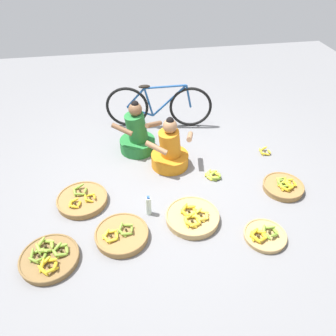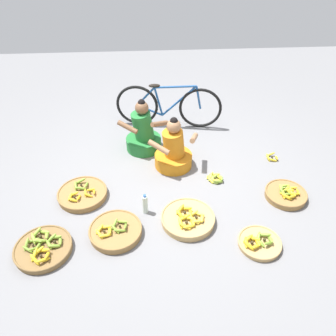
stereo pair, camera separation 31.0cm
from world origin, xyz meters
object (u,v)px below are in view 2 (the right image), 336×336
(vendor_woman_front, at_px, (174,151))
(bicycle_leaning, at_px, (168,106))
(banana_basket_front_left, at_px, (259,243))
(banana_basket_near_bicycle, at_px, (286,194))
(banana_basket_back_left, at_px, (115,231))
(loose_bananas_near_vendor, at_px, (272,157))
(banana_basket_back_right, at_px, (82,194))
(vendor_woman_behind, at_px, (143,134))
(water_bottle, at_px, (145,204))
(loose_bananas_back_center, at_px, (216,178))
(banana_basket_front_right, at_px, (188,219))
(banana_basket_mid_right, at_px, (43,248))

(vendor_woman_front, bearing_deg, bicycle_leaning, 90.02)
(banana_basket_front_left, distance_m, banana_basket_near_bicycle, 0.90)
(banana_basket_front_left, xyz_separation_m, banana_basket_back_left, (-1.56, 0.26, 0.01))
(banana_basket_front_left, relative_size, banana_basket_near_bicycle, 0.91)
(bicycle_leaning, bearing_deg, loose_bananas_near_vendor, -35.74)
(banana_basket_near_bicycle, bearing_deg, vendor_woman_front, 151.20)
(loose_bananas_near_vendor, bearing_deg, banana_basket_back_right, -166.82)
(vendor_woman_behind, xyz_separation_m, water_bottle, (0.01, -1.33, -0.13))
(loose_bananas_back_center, bearing_deg, banana_basket_back_left, -146.70)
(banana_basket_front_right, bearing_deg, vendor_woman_behind, 108.02)
(banana_basket_near_bicycle, distance_m, water_bottle, 1.77)
(bicycle_leaning, bearing_deg, banana_basket_mid_right, -121.23)
(banana_basket_back_right, distance_m, water_bottle, 0.85)
(banana_basket_front_left, height_order, banana_basket_back_left, banana_basket_back_left)
(loose_bananas_back_center, distance_m, water_bottle, 1.08)
(vendor_woman_behind, bearing_deg, loose_bananas_back_center, -40.37)
(vendor_woman_front, height_order, water_bottle, vendor_woman_front)
(loose_bananas_back_center, bearing_deg, vendor_woman_front, 146.06)
(bicycle_leaning, xyz_separation_m, water_bottle, (-0.41, -1.97, -0.23))
(banana_basket_front_right, distance_m, loose_bananas_near_vendor, 1.76)
(banana_basket_front_left, distance_m, loose_bananas_back_center, 1.13)
(banana_basket_near_bicycle, bearing_deg, water_bottle, -175.42)
(banana_basket_back_left, distance_m, banana_basket_near_bicycle, 2.15)
(bicycle_leaning, height_order, loose_bananas_near_vendor, bicycle_leaning)
(vendor_woman_behind, bearing_deg, banana_basket_front_right, -71.98)
(banana_basket_back_right, bearing_deg, banana_basket_front_left, -24.07)
(water_bottle, bearing_deg, bicycle_leaning, 78.36)
(banana_basket_mid_right, bearing_deg, loose_bananas_near_vendor, 26.06)
(banana_basket_back_left, distance_m, water_bottle, 0.47)
(banana_basket_back_right, relative_size, loose_bananas_back_center, 2.57)
(bicycle_leaning, relative_size, banana_basket_back_right, 2.73)
(water_bottle, bearing_deg, vendor_woman_behind, 90.23)
(bicycle_leaning, relative_size, water_bottle, 6.09)
(banana_basket_front_left, bearing_deg, bicycle_leaning, 107.72)
(banana_basket_mid_right, bearing_deg, banana_basket_near_bicycle, 12.62)
(banana_basket_mid_right, relative_size, loose_bananas_near_vendor, 3.52)
(banana_basket_back_right, relative_size, banana_basket_back_left, 1.04)
(water_bottle, bearing_deg, loose_bananas_back_center, 29.15)
(bicycle_leaning, xyz_separation_m, banana_basket_front_right, (0.08, -2.16, -0.30))
(loose_bananas_back_center, bearing_deg, banana_basket_near_bicycle, -25.14)
(banana_basket_near_bicycle, xyz_separation_m, loose_bananas_near_vendor, (0.08, 0.79, -0.02))
(vendor_woman_front, bearing_deg, banana_basket_mid_right, -137.22)
(vendor_woman_front, bearing_deg, water_bottle, -114.60)
(bicycle_leaning, distance_m, banana_basket_back_right, 2.06)
(bicycle_leaning, bearing_deg, banana_basket_near_bicycle, -53.42)
(banana_basket_back_left, xyz_separation_m, water_bottle, (0.34, 0.31, 0.08))
(banana_basket_mid_right, bearing_deg, banana_basket_back_right, 69.68)
(banana_basket_back_right, bearing_deg, banana_basket_near_bicycle, -4.03)
(vendor_woman_front, height_order, banana_basket_front_left, vendor_woman_front)
(banana_basket_front_right, bearing_deg, banana_basket_mid_right, -168.99)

